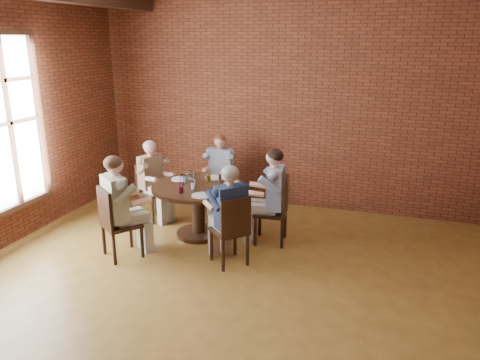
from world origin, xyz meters
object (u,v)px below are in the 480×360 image
(chair_d, at_px, (115,220))
(smartphone, at_px, (221,194))
(diner_a, at_px, (271,197))
(diner_d, at_px, (120,207))
(chair_a, at_px, (277,208))
(chair_c, at_px, (151,188))
(chair_e, at_px, (232,228))
(dining_table, at_px, (198,201))
(chair_b, at_px, (221,179))
(diner_e, at_px, (229,215))
(diner_c, at_px, (153,181))
(diner_b, at_px, (220,173))

(chair_d, relative_size, smartphone, 6.07)
(diner_a, distance_m, diner_d, 1.98)
(chair_a, bearing_deg, chair_c, -104.13)
(diner_d, bearing_deg, chair_e, -135.85)
(dining_table, relative_size, chair_b, 1.44)
(dining_table, xyz_separation_m, diner_a, (1.03, 0.11, 0.13))
(chair_e, relative_size, diner_e, 0.71)
(diner_a, height_order, diner_e, diner_a)
(diner_e, bearing_deg, chair_a, -163.92)
(chair_a, xyz_separation_m, chair_d, (-1.84, -1.10, 0.00))
(chair_c, bearing_deg, dining_table, -90.00)
(chair_e, relative_size, smartphone, 5.83)
(dining_table, height_order, diner_d, diner_d)
(dining_table, xyz_separation_m, diner_c, (-0.91, 0.38, 0.09))
(dining_table, relative_size, chair_e, 1.41)
(chair_e, xyz_separation_m, diner_e, (-0.06, 0.05, 0.14))
(diner_b, bearing_deg, chair_a, -44.70)
(diner_c, bearing_deg, smartphone, -92.13)
(chair_c, bearing_deg, diner_d, -144.36)
(diner_d, relative_size, diner_e, 1.05)
(diner_e, distance_m, smartphone, 0.50)
(chair_a, relative_size, diner_a, 0.70)
(chair_b, height_order, chair_d, chair_d)
(chair_a, bearing_deg, diner_a, -90.00)
(chair_c, xyz_separation_m, chair_d, (0.25, -1.39, 0.03))
(chair_e, bearing_deg, diner_d, -38.84)
(chair_c, height_order, chair_d, chair_d)
(diner_a, bearing_deg, chair_c, -104.71)
(chair_a, height_order, diner_d, diner_d)
(chair_c, height_order, diner_e, diner_e)
(diner_e, relative_size, smartphone, 8.20)
(diner_a, distance_m, chair_e, 0.89)
(diner_a, xyz_separation_m, smartphone, (-0.58, -0.36, 0.09))
(chair_d, xyz_separation_m, diner_e, (1.42, 0.31, 0.12))
(chair_a, xyz_separation_m, diner_e, (-0.41, -0.79, 0.13))
(diner_a, bearing_deg, chair_e, -24.35)
(chair_d, xyz_separation_m, diner_d, (0.05, 0.07, 0.16))
(diner_b, height_order, chair_c, diner_b)
(chair_a, distance_m, diner_a, 0.18)
(chair_b, xyz_separation_m, chair_e, (0.86, -1.92, 0.01))
(diner_b, relative_size, diner_c, 1.00)
(chair_b, distance_m, diner_d, 2.19)
(diner_b, bearing_deg, dining_table, -90.00)
(chair_c, bearing_deg, diner_e, -99.93)
(chair_a, distance_m, chair_c, 2.10)
(chair_c, relative_size, smartphone, 5.71)
(dining_table, distance_m, smartphone, 0.56)
(chair_c, relative_size, diner_e, 0.70)
(diner_b, bearing_deg, chair_b, 90.00)
(chair_d, bearing_deg, diner_e, -131.05)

